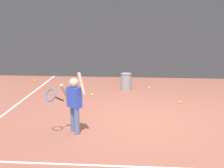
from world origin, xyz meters
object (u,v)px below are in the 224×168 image
tennis_ball_1 (92,95)px  tennis_ball_2 (149,88)px  ball_hopper (126,81)px  tennis_ball_0 (180,102)px  tennis_player (73,101)px  tennis_ball_3 (35,81)px

tennis_ball_1 → tennis_ball_2: (1.83, 1.04, 0.00)m
ball_hopper → tennis_ball_0: size_ratio=8.52×
tennis_player → tennis_ball_2: tennis_player is taller
ball_hopper → tennis_ball_2: 0.84m
tennis_ball_1 → tennis_ball_2: same height
tennis_ball_3 → ball_hopper: bearing=-16.0°
ball_hopper → tennis_ball_3: size_ratio=8.52×
ball_hopper → tennis_ball_1: 1.40m
tennis_ball_2 → tennis_ball_0: bearing=-63.2°
tennis_player → tennis_ball_1: 3.10m
tennis_player → tennis_ball_2: bearing=100.1°
tennis_player → tennis_ball_3: 5.58m
tennis_ball_3 → tennis_player: bearing=-62.8°
ball_hopper → tennis_ball_0: (1.61, -1.49, -0.26)m
tennis_player → tennis_ball_1: size_ratio=20.46×
ball_hopper → tennis_ball_1: (-1.04, -0.90, -0.26)m
tennis_player → tennis_ball_0: tennis_player is taller
tennis_ball_2 → tennis_ball_3: same height
ball_hopper → tennis_ball_2: ball_hopper is taller
tennis_ball_2 → tennis_ball_1: bearing=-150.5°
tennis_player → ball_hopper: 4.07m
tennis_ball_0 → tennis_ball_3: bearing=154.1°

